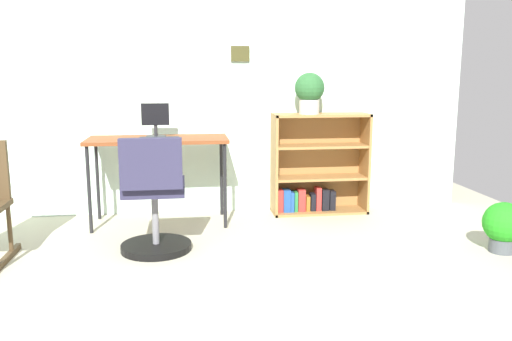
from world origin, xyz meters
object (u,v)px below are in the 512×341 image
Objects in this scene: monitor at (155,121)px; office_chair at (154,203)px; desk at (158,145)px; bookshelf_low at (316,169)px; potted_plant_floor at (504,225)px; keyboard at (159,138)px; potted_plant_on_shelf at (310,91)px.

monitor is 0.33× the size of office_chair.
desk is at bearing -69.93° from monitor.
office_chair is at bearing -90.08° from desk.
bookshelf_low reaches higher than desk.
bookshelf_low is 1.71m from potted_plant_floor.
keyboard is (0.03, -0.16, -0.13)m from monitor.
bookshelf_low is 2.49× the size of potted_plant_floor.
potted_plant_floor is at bearing -47.15° from potted_plant_on_shelf.
bookshelf_low is at bearing 6.58° from monitor.
bookshelf_low is at bearing 13.01° from keyboard.
bookshelf_low reaches higher than potted_plant_floor.
monitor is at bearing 102.12° from keyboard.
desk is at bearing -173.37° from potted_plant_on_shelf.
potted_plant_on_shelf is 1.95m from potted_plant_floor.
office_chair is at bearing -91.60° from keyboard.
keyboard is at bearing -166.99° from bookshelf_low.
office_chair is at bearing 172.71° from potted_plant_floor.
keyboard is at bearing -168.51° from potted_plant_on_shelf.
office_chair is 1.81m from potted_plant_on_shelf.
bookshelf_low is (1.46, 0.17, -0.48)m from monitor.
keyboard is at bearing 88.40° from office_chair.
desk is at bearing 89.92° from office_chair.
bookshelf_low is 0.73m from potted_plant_on_shelf.
monitor is 0.78× the size of potted_plant_floor.
monitor is at bearing -175.41° from potted_plant_on_shelf.
bookshelf_low reaches higher than keyboard.
office_chair is at bearing -145.37° from potted_plant_on_shelf.
desk is 1.27× the size of bookshelf_low.
keyboard is 1.41m from potted_plant_on_shelf.
desk is at bearing 156.41° from potted_plant_floor.
bookshelf_low is at bearing 32.23° from potted_plant_on_shelf.
monitor is at bearing 155.66° from potted_plant_floor.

